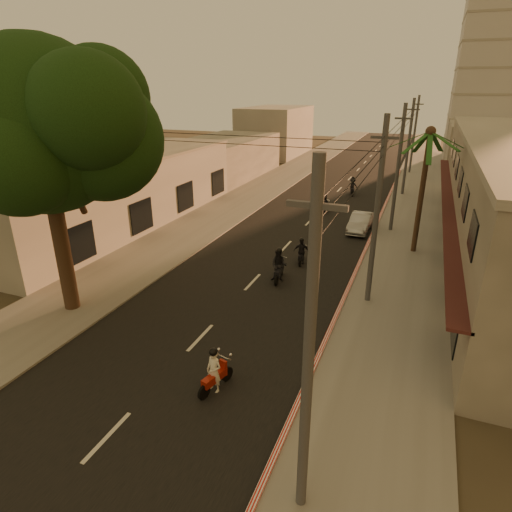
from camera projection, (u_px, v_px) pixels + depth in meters
The scene contains 19 objects.
ground at pixel (176, 364), 16.67m from camera, with size 160.00×160.00×0.00m, color #383023.
road at pixel (309, 222), 33.92m from camera, with size 10.00×140.00×0.02m, color black.
sidewalk_right at pixel (409, 232), 31.34m from camera, with size 5.00×140.00×0.12m, color slate.
sidewalk_left at pixel (224, 211), 36.46m from camera, with size 5.00×140.00×0.12m, color slate.
curb_stripe at pixel (365, 250), 27.83m from camera, with size 0.20×60.00×0.20m, color red.
left_building at pixel (112, 191), 32.55m from camera, with size 8.20×24.20×5.20m.
distant_tower at pixel (510, 52), 54.27m from camera, with size 12.10×12.10×28.00m.
broadleaf_tree at pixel (50, 128), 17.62m from camera, with size 9.60×8.70×12.10m.
palm_tree at pixel (430, 139), 25.07m from camera, with size 5.00×5.00×8.20m.
utility_poles at pixel (401, 141), 29.36m from camera, with size 1.20×48.26×9.00m.
filler_right at pixel (484, 150), 49.58m from camera, with size 8.00×14.00×6.00m, color #9A968B.
filler_left_near at pixel (225, 157), 49.96m from camera, with size 8.00×14.00×4.40m, color #9A968B.
filler_left_far at pixel (276, 131), 64.99m from camera, with size 8.00×14.00×7.00m, color #9A968B.
scooter_red at pixel (214, 372), 14.97m from camera, with size 0.88×1.76×1.76m.
scooter_mid_a at pixel (279, 266), 23.42m from camera, with size 1.06×1.99×1.96m.
scooter_mid_b at pixel (301, 252), 25.79m from camera, with size 1.05×1.67×1.65m.
scooter_far_a at pixel (324, 204), 36.19m from camera, with size 1.01×1.63×1.64m.
scooter_far_b at pixel (352, 187), 41.78m from camera, with size 1.41×1.83×1.83m.
parked_car at pixel (360, 222), 31.56m from camera, with size 1.46×4.02×1.32m, color #9D9FA5.
Camera 1 is at (8.03, -11.76, 10.14)m, focal length 30.00 mm.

